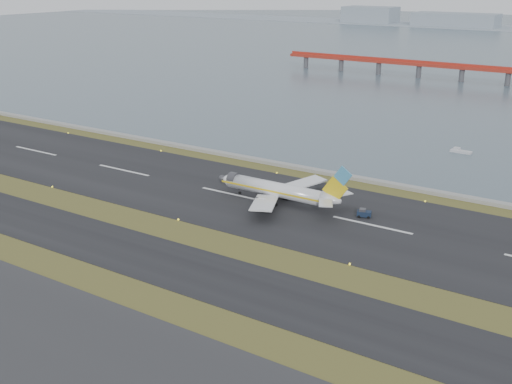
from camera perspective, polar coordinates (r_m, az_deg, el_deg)
ground at (r=149.36m, az=-8.76°, el=-3.40°), size 1000.00×1000.00×0.00m
taxiway_strip at (r=141.46m, az=-12.00°, el=-4.89°), size 1000.00×18.00×0.10m
runway_strip at (r=171.17m, az=-2.09°, el=-0.22°), size 1000.00×45.00×0.10m
seawall at (r=195.05m, az=3.01°, el=2.33°), size 1000.00×2.50×1.00m
red_pier at (r=362.61m, az=21.56°, el=9.92°), size 260.00×5.00×10.20m
airliner at (r=163.74m, az=2.15°, el=0.14°), size 38.52×32.89×12.80m
pushback_tug at (r=157.21m, az=9.57°, el=-1.87°), size 3.80×2.86×2.16m
workboat_near at (r=221.34m, az=17.70°, el=3.47°), size 6.92×2.48×1.66m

